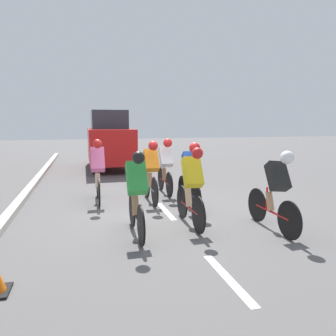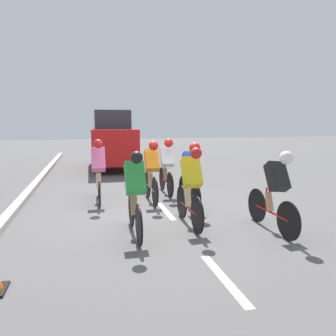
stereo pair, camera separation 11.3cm
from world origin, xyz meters
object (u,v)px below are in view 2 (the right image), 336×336
object	(u,v)px
cyclist_yellow	(191,185)
support_car	(112,140)
cyclist_green	(135,192)
cyclist_orange	(152,170)
cyclist_black	(276,189)
cyclist_blue	(191,173)
cyclist_white	(167,165)
cyclist_pink	(98,170)

from	to	relation	value
cyclist_yellow	support_car	bearing A→B (deg)	-83.92
cyclist_yellow	cyclist_green	world-z (taller)	cyclist_yellow
cyclist_orange	cyclist_black	distance (m)	3.10
cyclist_orange	cyclist_blue	size ratio (longest dim) A/B	1.02
cyclist_black	cyclist_blue	world-z (taller)	cyclist_blue
cyclist_green	cyclist_orange	distance (m)	2.36
cyclist_white	cyclist_blue	bearing A→B (deg)	97.27
cyclist_white	cyclist_black	world-z (taller)	cyclist_white
cyclist_green	cyclist_blue	distance (m)	2.13
cyclist_orange	cyclist_black	world-z (taller)	cyclist_orange
cyclist_white	cyclist_orange	distance (m)	0.99
cyclist_orange	support_car	xyz separation A→B (m)	(0.50, -6.16, 0.39)
cyclist_pink	cyclist_yellow	bearing A→B (deg)	125.27
cyclist_black	support_car	size ratio (longest dim) A/B	0.41
cyclist_green	support_car	bearing A→B (deg)	-91.40
cyclist_white	cyclist_orange	world-z (taller)	cyclist_white
support_car	cyclist_blue	bearing A→B (deg)	100.38
cyclist_black	support_car	distance (m)	9.03
cyclist_white	support_car	size ratio (longest dim) A/B	0.39
cyclist_orange	cyclist_pink	xyz separation A→B (m)	(1.24, -0.30, 0.02)
cyclist_yellow	cyclist_black	xyz separation A→B (m)	(-1.36, 0.63, -0.00)
cyclist_yellow	cyclist_green	distance (m)	1.11
cyclist_black	cyclist_pink	bearing A→B (deg)	-44.34
cyclist_white	support_car	xyz separation A→B (m)	(1.06, -5.34, 0.37)
cyclist_orange	cyclist_pink	world-z (taller)	cyclist_pink
cyclist_white	cyclist_orange	bearing A→B (deg)	55.52
cyclist_green	cyclist_white	bearing A→B (deg)	-112.47
cyclist_white	cyclist_yellow	bearing A→B (deg)	85.89
cyclist_black	cyclist_white	bearing A→B (deg)	-71.18
cyclist_yellow	support_car	size ratio (longest dim) A/B	0.40
cyclist_yellow	support_car	world-z (taller)	support_car
cyclist_yellow	cyclist_orange	size ratio (longest dim) A/B	0.99
cyclist_blue	cyclist_green	bearing A→B (deg)	46.51
cyclist_pink	cyclist_black	size ratio (longest dim) A/B	0.96
cyclist_pink	support_car	world-z (taller)	support_car
support_car	cyclist_yellow	bearing A→B (deg)	96.08
cyclist_black	cyclist_blue	distance (m)	2.11
cyclist_pink	cyclist_black	bearing A→B (deg)	135.66
cyclist_yellow	cyclist_green	xyz separation A→B (m)	(1.07, 0.30, -0.01)
cyclist_green	cyclist_orange	bearing A→B (deg)	-107.46
cyclist_white	cyclist_black	bearing A→B (deg)	108.82
cyclist_blue	cyclist_black	bearing A→B (deg)	117.22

